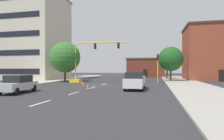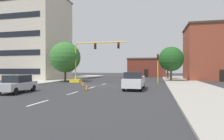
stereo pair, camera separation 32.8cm
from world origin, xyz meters
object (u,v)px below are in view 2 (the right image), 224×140
at_px(traffic_cone_roadside_c, 87,87).
at_px(traffic_cone_roadside_d, 123,82).
at_px(tree_right_far, 168,60).
at_px(tree_right_mid, 171,59).
at_px(pickup_truck_white, 134,81).
at_px(traffic_light_pole_right, 158,62).
at_px(traffic_signal_gantry, 83,69).
at_px(sedan_silver_near_left, 17,84).
at_px(traffic_cone_roadside_b, 83,84).
at_px(traffic_cone_roadside_a, 81,82).
at_px(tree_left_near, 65,57).

relative_size(traffic_cone_roadside_c, traffic_cone_roadside_d, 0.86).
height_order(tree_right_far, tree_right_mid, tree_right_mid).
bearing_deg(pickup_truck_white, traffic_light_pole_right, 76.06).
relative_size(traffic_signal_gantry, sedan_silver_near_left, 2.09).
bearing_deg(sedan_silver_near_left, tree_right_mid, 52.78).
xyz_separation_m(sedan_silver_near_left, traffic_cone_roadside_d, (8.40, 12.48, -0.51)).
relative_size(traffic_light_pole_right, traffic_cone_roadside_d, 6.32).
relative_size(traffic_light_pole_right, traffic_cone_roadside_b, 7.42).
height_order(pickup_truck_white, traffic_cone_roadside_a, pickup_truck_white).
height_order(tree_left_near, traffic_cone_roadside_d, tree_left_near).
bearing_deg(traffic_signal_gantry, tree_right_mid, 23.54).
xyz_separation_m(traffic_cone_roadside_a, traffic_cone_roadside_d, (5.94, 2.19, 0.03)).
height_order(traffic_cone_roadside_b, traffic_cone_roadside_d, traffic_cone_roadside_d).
bearing_deg(traffic_cone_roadside_a, traffic_cone_roadside_c, -62.90).
relative_size(tree_left_near, traffic_cone_roadside_b, 11.15).
bearing_deg(traffic_signal_gantry, traffic_cone_roadside_b, -67.22).
relative_size(sedan_silver_near_left, traffic_cone_roadside_b, 7.25).
relative_size(traffic_light_pole_right, tree_right_far, 0.77).
height_order(tree_right_far, traffic_cone_roadside_b, tree_right_far).
distance_m(tree_left_near, traffic_cone_roadside_c, 15.09).
relative_size(traffic_signal_gantry, tree_left_near, 1.36).
xyz_separation_m(traffic_cone_roadside_c, traffic_cone_roadside_d, (2.56, 8.81, 0.05)).
relative_size(tree_right_far, tree_left_near, 0.87).
bearing_deg(tree_left_near, tree_right_mid, 16.73).
relative_size(tree_right_far, pickup_truck_white, 1.15).
relative_size(tree_right_far, traffic_cone_roadside_a, 8.94).
relative_size(tree_left_near, traffic_cone_roadside_d, 9.49).
bearing_deg(traffic_cone_roadside_a, traffic_cone_roadside_d, 20.26).
height_order(traffic_signal_gantry, traffic_cone_roadside_c, traffic_signal_gantry).
bearing_deg(tree_left_near, sedan_silver_near_left, -79.77).
bearing_deg(traffic_light_pole_right, traffic_cone_roadside_d, -143.07).
height_order(traffic_light_pole_right, tree_right_mid, tree_right_mid).
bearing_deg(tree_right_mid, tree_right_far, 91.36).
bearing_deg(traffic_cone_roadside_d, traffic_cone_roadside_c, -106.19).
bearing_deg(sedan_silver_near_left, traffic_cone_roadside_c, 32.14).
xyz_separation_m(traffic_signal_gantry, traffic_light_pole_right, (12.56, 1.87, 1.24)).
relative_size(tree_right_far, tree_right_mid, 0.96).
relative_size(tree_left_near, pickup_truck_white, 1.33).
distance_m(pickup_truck_white, traffic_cone_roadside_d, 7.29).
relative_size(traffic_signal_gantry, traffic_cone_roadside_b, 15.16).
bearing_deg(tree_left_near, traffic_cone_roadside_d, -14.40).
relative_size(traffic_cone_roadside_b, traffic_cone_roadside_d, 0.85).
bearing_deg(sedan_silver_near_left, pickup_truck_white, 27.46).
height_order(traffic_cone_roadside_a, traffic_cone_roadside_d, traffic_cone_roadside_d).
relative_size(traffic_light_pole_right, pickup_truck_white, 0.89).
relative_size(tree_right_mid, traffic_cone_roadside_a, 9.29).
xyz_separation_m(tree_left_near, sedan_silver_near_left, (2.77, -15.35, -3.56)).
height_order(sedan_silver_near_left, traffic_cone_roadside_d, sedan_silver_near_left).
distance_m(traffic_cone_roadside_c, traffic_cone_roadside_d, 9.17).
relative_size(traffic_signal_gantry, tree_right_far, 1.57).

